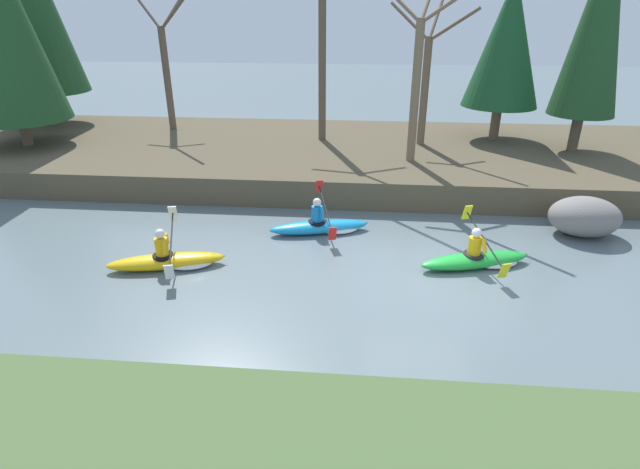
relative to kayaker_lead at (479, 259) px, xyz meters
The scene contains 12 objects.
ground_plane 1.61m from the kayaker_lead, 149.35° to the right, with size 90.00×90.00×0.00m, color slate.
riverbank_far 7.76m from the kayaker_lead, 100.19° to the left, with size 44.00×8.78×0.88m.
conifer_tree_mid_left 10.27m from the kayaker_lead, 76.37° to the left, with size 2.80×2.80×5.85m.
conifer_tree_centre 10.31m from the kayaker_lead, 58.57° to the left, with size 2.21×2.21×7.68m.
bare_tree_upstream 14.93m from the kayaker_lead, 138.36° to the left, with size 2.98×2.95×5.36m.
bare_tree_mid_upstream 10.52m from the kayaker_lead, 117.66° to the left, with size 4.28×4.23×7.83m.
bare_tree_mid_downstream 6.92m from the kayaker_lead, 101.88° to the left, with size 3.27×3.23×5.90m.
bare_tree_downstream 8.71m from the kayaker_lead, 94.89° to the left, with size 2.81×2.78×5.04m.
kayaker_lead is the anchor object (origin of this frame).
kayaker_middle 4.18m from the kayaker_lead, 157.35° to the left, with size 2.77×2.04×1.20m.
kayaker_trailing 7.30m from the kayaker_lead, behind, with size 2.77×2.04×1.20m.
boulder_midstream 3.78m from the kayaker_lead, 34.00° to the left, with size 1.85×1.45×1.05m.
Camera 1 is at (-1.44, -9.97, 5.67)m, focal length 28.00 mm.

